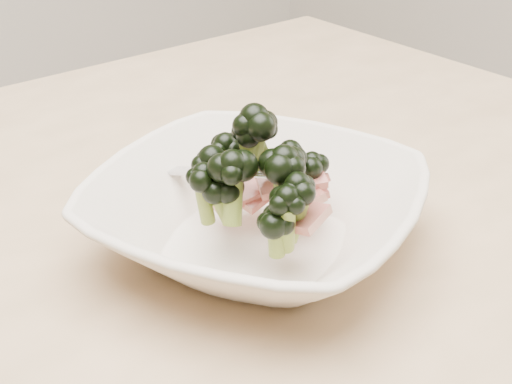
# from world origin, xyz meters

# --- Properties ---
(dining_table) EXTENTS (1.20, 0.80, 0.75)m
(dining_table) POSITION_xyz_m (0.00, 0.00, 0.65)
(dining_table) COLOR tan
(dining_table) RESTS_ON ground
(broccoli_dish) EXTENTS (0.33, 0.33, 0.12)m
(broccoli_dish) POSITION_xyz_m (0.10, -0.08, 0.79)
(broccoli_dish) COLOR beige
(broccoli_dish) RESTS_ON dining_table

